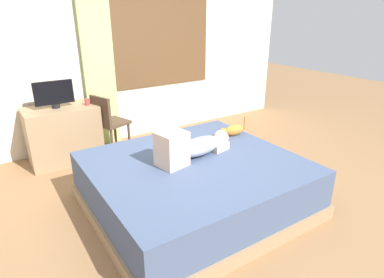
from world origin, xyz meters
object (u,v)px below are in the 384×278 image
(bed, at_px, (195,184))
(cat, at_px, (233,130))
(person_lying, at_px, (193,146))
(cup, at_px, (87,102))
(chair_by_desk, at_px, (108,121))
(tv_monitor, at_px, (54,94))
(desk, at_px, (64,134))

(bed, distance_m, cat, 0.91)
(person_lying, bearing_deg, bed, -114.76)
(cup, xyz_separation_m, chair_by_desk, (0.22, -0.08, -0.28))
(person_lying, relative_size, cat, 2.63)
(bed, bearing_deg, person_lying, 65.24)
(bed, relative_size, chair_by_desk, 2.35)
(tv_monitor, xyz_separation_m, chair_by_desk, (0.60, -0.18, -0.41))
(cat, bearing_deg, tv_monitor, 136.59)
(desk, relative_size, chair_by_desk, 1.05)
(cat, bearing_deg, desk, 135.90)
(bed, bearing_deg, cat, 24.01)
(cup, bearing_deg, bed, -74.67)
(person_lying, height_order, tv_monitor, tv_monitor)
(person_lying, bearing_deg, chair_by_desk, 101.18)
(bed, bearing_deg, chair_by_desk, 98.96)
(person_lying, relative_size, chair_by_desk, 1.10)
(bed, xyz_separation_m, person_lying, (0.05, 0.11, 0.37))
(cup, height_order, chair_by_desk, chair_by_desk)
(cat, xyz_separation_m, cup, (-1.27, 1.47, 0.20))
(tv_monitor, relative_size, cup, 5.38)
(person_lying, relative_size, cup, 10.56)
(cat, relative_size, chair_by_desk, 0.42)
(tv_monitor, height_order, chair_by_desk, tv_monitor)
(bed, distance_m, desk, 2.08)
(cat, bearing_deg, chair_by_desk, 127.13)
(person_lying, xyz_separation_m, chair_by_desk, (-0.32, 1.62, -0.12))
(person_lying, distance_m, cup, 1.80)
(desk, height_order, tv_monitor, tv_monitor)
(cup, distance_m, chair_by_desk, 0.37)
(tv_monitor, distance_m, chair_by_desk, 0.75)
(person_lying, height_order, cat, person_lying)
(chair_by_desk, bearing_deg, cat, -52.87)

